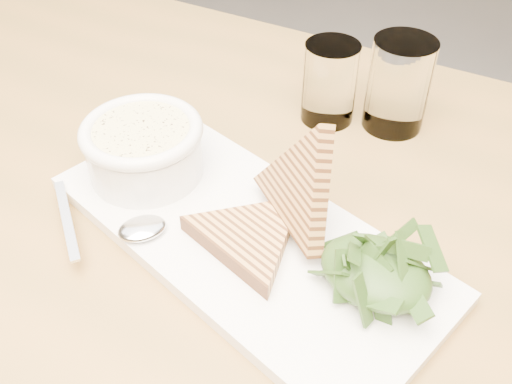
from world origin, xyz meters
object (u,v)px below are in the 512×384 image
Objects in this scene: platter at (244,236)px; glass_near at (398,85)px; soup_bowl at (145,154)px; table_top at (196,229)px; glass_far at (330,83)px.

glass_near is (0.03, 0.27, 0.05)m from platter.
glass_near is at bearing 56.38° from soup_bowl.
soup_bowl is at bearing 170.84° from table_top.
glass_far is (0.10, 0.22, 0.01)m from soup_bowl.
glass_far reaches higher than platter.
glass_near is (0.17, 0.25, 0.02)m from soup_bowl.
soup_bowl reaches higher than platter.
glass_near reaches higher than soup_bowl.
glass_far is at bearing -155.05° from glass_near.
platter is (0.06, 0.00, 0.03)m from table_top.
table_top is 10.62× the size of soup_bowl.
soup_bowl is at bearing -123.62° from glass_near.
table_top is 0.24m from glass_far.
glass_far reaches higher than soup_bowl.
glass_near is at bearing 70.50° from table_top.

